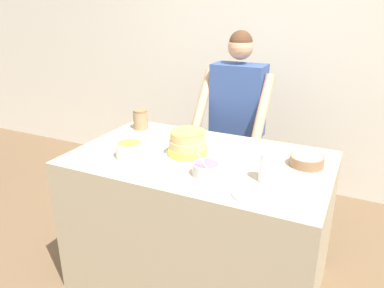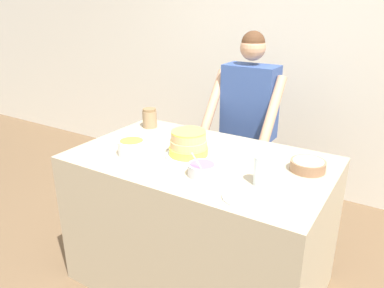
# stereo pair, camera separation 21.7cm
# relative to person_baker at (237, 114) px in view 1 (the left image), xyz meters

# --- Properties ---
(wall_back) EXTENTS (10.00, 0.05, 2.60)m
(wall_back) POSITION_rel_person_baker_xyz_m (0.06, 0.84, 0.37)
(wall_back) COLOR silver
(wall_back) RESTS_ON ground_plane
(counter) EXTENTS (1.53, 0.93, 0.89)m
(counter) POSITION_rel_person_baker_xyz_m (0.06, -0.83, -0.49)
(counter) COLOR tan
(counter) RESTS_ON ground_plane
(person_baker) EXTENTS (0.55, 0.45, 1.57)m
(person_baker) POSITION_rel_person_baker_xyz_m (0.00, 0.00, 0.00)
(person_baker) COLOR #2D2D38
(person_baker) RESTS_ON ground_plane
(cake) EXTENTS (0.28, 0.28, 0.16)m
(cake) POSITION_rel_person_baker_xyz_m (-0.02, -0.85, 0.03)
(cake) COLOR silver
(cake) RESTS_ON counter
(frosting_bowl_purple) EXTENTS (0.16, 0.16, 0.15)m
(frosting_bowl_purple) POSITION_rel_person_baker_xyz_m (0.19, -1.04, -0.00)
(frosting_bowl_purple) COLOR silver
(frosting_bowl_purple) RESTS_ON counter
(frosting_bowl_white) EXTENTS (0.19, 0.19, 0.06)m
(frosting_bowl_white) POSITION_rel_person_baker_xyz_m (0.65, -0.68, -0.01)
(frosting_bowl_white) COLOR #936B4C
(frosting_bowl_white) RESTS_ON counter
(frosting_bowl_orange) EXTENTS (0.16, 0.16, 0.09)m
(frosting_bowl_orange) POSITION_rel_person_baker_xyz_m (-0.32, -1.01, 0.01)
(frosting_bowl_orange) COLOR white
(frosting_bowl_orange) RESTS_ON counter
(drinking_glass) EXTENTS (0.08, 0.08, 0.15)m
(drinking_glass) POSITION_rel_person_baker_xyz_m (0.50, -0.97, 0.04)
(drinking_glass) COLOR silver
(drinking_glass) RESTS_ON counter
(ceramic_plate) EXTENTS (0.21, 0.21, 0.01)m
(ceramic_plate) POSITION_rel_person_baker_xyz_m (0.48, -1.15, -0.03)
(ceramic_plate) COLOR silver
(ceramic_plate) RESTS_ON counter
(stoneware_jar) EXTENTS (0.10, 0.10, 0.14)m
(stoneware_jar) POSITION_rel_person_baker_xyz_m (-0.55, -0.54, 0.03)
(stoneware_jar) COLOR #9E7F5B
(stoneware_jar) RESTS_ON counter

